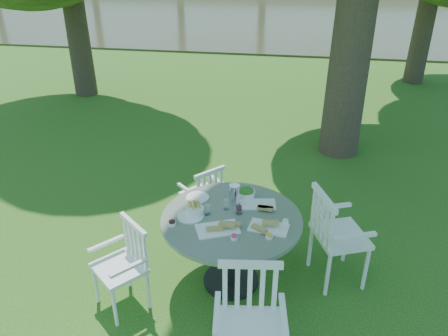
{
  "coord_description": "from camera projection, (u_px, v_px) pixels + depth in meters",
  "views": [
    {
      "loc": [
        0.71,
        -4.05,
        3.13
      ],
      "look_at": [
        0.0,
        0.2,
        0.85
      ],
      "focal_mm": 35.0,
      "sensor_mm": 36.0,
      "label": 1
    }
  ],
  "objects": [
    {
      "name": "table",
      "position": [
        231.0,
        231.0,
        4.19
      ],
      "size": [
        1.34,
        1.34,
        0.79
      ],
      "color": "black",
      "rests_on": "ground"
    },
    {
      "name": "chair_se",
      "position": [
        249.0,
        313.0,
        3.35
      ],
      "size": [
        0.55,
        0.52,
        0.98
      ],
      "rotation": [
        0.0,
        0.0,
        0.13
      ],
      "color": "white",
      "rests_on": "ground"
    },
    {
      "name": "chair_sw",
      "position": [
        127.0,
        259.0,
        4.02
      ],
      "size": [
        0.6,
        0.6,
        0.87
      ],
      "rotation": [
        0.0,
        0.0,
        -0.71
      ],
      "color": "white",
      "rests_on": "ground"
    },
    {
      "name": "tableware",
      "position": [
        227.0,
        207.0,
        4.19
      ],
      "size": [
        1.11,
        0.89,
        0.21
      ],
      "color": "white",
      "rests_on": "table"
    },
    {
      "name": "chair_nw",
      "position": [
        205.0,
        193.0,
        5.11
      ],
      "size": [
        0.56,
        0.56,
        0.81
      ],
      "rotation": [
        0.0,
        0.0,
        -2.31
      ],
      "color": "white",
      "rests_on": "ground"
    },
    {
      "name": "chair_ne",
      "position": [
        332.0,
        231.0,
        4.26
      ],
      "size": [
        0.63,
        0.65,
        1.01
      ],
      "rotation": [
        0.0,
        0.0,
        -4.34
      ],
      "color": "white",
      "rests_on": "ground"
    },
    {
      "name": "ground",
      "position": [
        221.0,
        240.0,
        5.1
      ],
      "size": [
        140.0,
        140.0,
        0.0
      ],
      "primitive_type": "plane",
      "color": "#17400D",
      "rests_on": "ground"
    }
  ]
}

